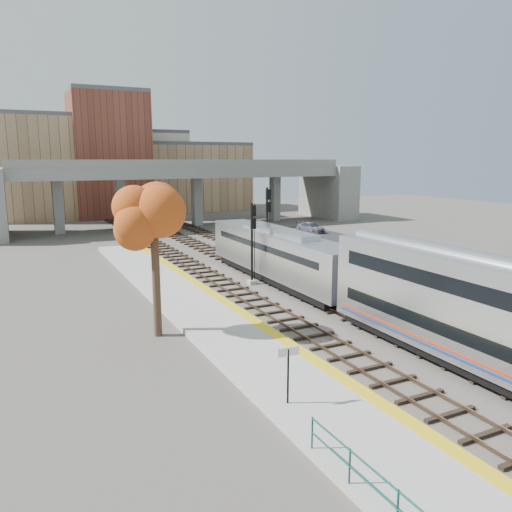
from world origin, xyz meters
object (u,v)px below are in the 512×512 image
signal_mast_far (160,211)px  tree (154,217)px  signal_mast_mid (267,227)px  car_b (298,236)px  car_a (301,242)px  car_c (311,227)px  signal_mast_near (252,247)px  locomotive (278,254)px

signal_mast_far → tree: size_ratio=0.75×
signal_mast_mid → car_b: signal_mast_mid is taller
car_a → car_c: size_ratio=0.87×
signal_mast_far → car_b: signal_mast_far is taller
signal_mast_mid → car_c: (15.01, 16.18, -2.88)m
signal_mast_near → car_b: 21.56m
tree → signal_mast_near: bearing=39.8°
car_a → signal_mast_mid: bearing=-117.9°
car_c → car_a: bearing=-139.6°
locomotive → car_b: 20.44m
signal_mast_mid → car_a: (7.67, 6.77, -2.87)m
signal_mast_mid → car_c: bearing=47.2°
signal_mast_far → car_c: 19.82m
signal_mast_near → signal_mast_mid: signal_mast_mid is taller
locomotive → car_a: bearing=52.2°
signal_mast_near → signal_mast_far: bearing=90.0°
signal_mast_near → tree: bearing=-140.2°
signal_mast_near → signal_mast_far: signal_mast_far is taller
signal_mast_near → signal_mast_far: size_ratio=0.94×
locomotive → tree: bearing=-146.6°
car_a → locomotive: bearing=-107.2°
signal_mast_near → signal_mast_mid: 6.79m
signal_mast_far → signal_mast_mid: bearing=-78.8°
locomotive → car_c: 27.74m
signal_mast_far → car_c: bearing=-13.5°
signal_mast_near → tree: size_ratio=0.71×
signal_mast_mid → car_a: signal_mast_mid is taller
locomotive → car_b: size_ratio=5.70×
car_a → car_b: size_ratio=1.14×
signal_mast_near → signal_mast_far: (0.00, 26.14, 0.27)m
car_a → signal_mast_near: bearing=-113.4°
car_c → signal_mast_near: bearing=-143.2°
locomotive → signal_mast_near: signal_mast_near is taller
signal_mast_mid → signal_mast_far: signal_mast_mid is taller
signal_mast_near → signal_mast_mid: (4.10, 5.38, 0.58)m
locomotive → signal_mast_mid: (2.00, 5.67, 1.28)m
locomotive → tree: tree is taller
car_b → locomotive: bearing=-131.3°
signal_mast_far → tree: (-9.70, -34.20, 3.36)m
car_b → car_c: car_c is taller
car_b → car_a: bearing=-123.6°
tree → car_a: 30.08m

